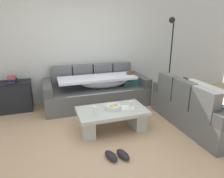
{
  "coord_description": "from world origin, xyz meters",
  "views": [
    {
      "loc": [
        -0.82,
        -2.67,
        1.8
      ],
      "look_at": [
        0.41,
        1.0,
        0.55
      ],
      "focal_mm": 32.47,
      "sensor_mm": 36.0,
      "label": 1
    }
  ],
  "objects_px": {
    "couch_near_window": "(198,107)",
    "side_cabinet": "(14,96)",
    "couch_along_wall": "(98,91)",
    "pair_of_shoes": "(117,155)",
    "wine_glass_near_right": "(130,104)",
    "wine_glass_near_left": "(95,109)",
    "open_magazine": "(126,108)",
    "floor_lamp": "(170,53)",
    "coffee_table": "(112,117)",
    "fruit_bowl": "(113,107)",
    "book_stack_on_cabinet": "(12,79)"
  },
  "relations": [
    {
      "from": "fruit_bowl",
      "to": "floor_lamp",
      "type": "distance_m",
      "value": 2.28
    },
    {
      "from": "couch_near_window",
      "to": "wine_glass_near_right",
      "type": "distance_m",
      "value": 1.31
    },
    {
      "from": "side_cabinet",
      "to": "pair_of_shoes",
      "type": "xyz_separation_m",
      "value": [
        1.53,
        -2.25,
        -0.28
      ]
    },
    {
      "from": "coffee_table",
      "to": "book_stack_on_cabinet",
      "type": "height_order",
      "value": "book_stack_on_cabinet"
    },
    {
      "from": "wine_glass_near_left",
      "to": "open_magazine",
      "type": "distance_m",
      "value": 0.63
    },
    {
      "from": "fruit_bowl",
      "to": "wine_glass_near_right",
      "type": "relative_size",
      "value": 1.69
    },
    {
      "from": "pair_of_shoes",
      "to": "fruit_bowl",
      "type": "bearing_deg",
      "value": 74.77
    },
    {
      "from": "wine_glass_near_right",
      "to": "book_stack_on_cabinet",
      "type": "bearing_deg",
      "value": 141.73
    },
    {
      "from": "open_magazine",
      "to": "side_cabinet",
      "type": "relative_size",
      "value": 0.39
    },
    {
      "from": "wine_glass_near_right",
      "to": "book_stack_on_cabinet",
      "type": "xyz_separation_m",
      "value": [
        -2.0,
        1.58,
        0.21
      ]
    },
    {
      "from": "wine_glass_near_left",
      "to": "pair_of_shoes",
      "type": "height_order",
      "value": "wine_glass_near_left"
    },
    {
      "from": "wine_glass_near_left",
      "to": "side_cabinet",
      "type": "distance_m",
      "value": 2.12
    },
    {
      "from": "couch_along_wall",
      "to": "side_cabinet",
      "type": "relative_size",
      "value": 3.21
    },
    {
      "from": "wine_glass_near_left",
      "to": "side_cabinet",
      "type": "bearing_deg",
      "value": 130.65
    },
    {
      "from": "couch_near_window",
      "to": "fruit_bowl",
      "type": "xyz_separation_m",
      "value": [
        -1.54,
        0.33,
        0.08
      ]
    },
    {
      "from": "couch_near_window",
      "to": "coffee_table",
      "type": "distance_m",
      "value": 1.6
    },
    {
      "from": "couch_near_window",
      "to": "side_cabinet",
      "type": "height_order",
      "value": "couch_near_window"
    },
    {
      "from": "open_magazine",
      "to": "floor_lamp",
      "type": "xyz_separation_m",
      "value": [
        1.62,
        1.17,
        0.73
      ]
    },
    {
      "from": "coffee_table",
      "to": "open_magazine",
      "type": "bearing_deg",
      "value": -3.58
    },
    {
      "from": "fruit_bowl",
      "to": "wine_glass_near_left",
      "type": "relative_size",
      "value": 1.69
    },
    {
      "from": "wine_glass_near_left",
      "to": "wine_glass_near_right",
      "type": "height_order",
      "value": "same"
    },
    {
      "from": "pair_of_shoes",
      "to": "floor_lamp",
      "type": "bearing_deg",
      "value": 43.5
    },
    {
      "from": "couch_near_window",
      "to": "pair_of_shoes",
      "type": "xyz_separation_m",
      "value": [
        -1.76,
        -0.49,
        -0.29
      ]
    },
    {
      "from": "pair_of_shoes",
      "to": "wine_glass_near_left",
      "type": "bearing_deg",
      "value": 103.01
    },
    {
      "from": "coffee_table",
      "to": "wine_glass_near_left",
      "type": "distance_m",
      "value": 0.46
    },
    {
      "from": "wine_glass_near_right",
      "to": "coffee_table",
      "type": "bearing_deg",
      "value": 155.1
    },
    {
      "from": "fruit_bowl",
      "to": "open_magazine",
      "type": "bearing_deg",
      "value": -7.17
    },
    {
      "from": "couch_along_wall",
      "to": "side_cabinet",
      "type": "height_order",
      "value": "couch_along_wall"
    },
    {
      "from": "wine_glass_near_left",
      "to": "book_stack_on_cabinet",
      "type": "height_order",
      "value": "book_stack_on_cabinet"
    },
    {
      "from": "wine_glass_near_right",
      "to": "floor_lamp",
      "type": "relative_size",
      "value": 0.09
    },
    {
      "from": "book_stack_on_cabinet",
      "to": "pair_of_shoes",
      "type": "relative_size",
      "value": 0.66
    },
    {
      "from": "couch_along_wall",
      "to": "coffee_table",
      "type": "xyz_separation_m",
      "value": [
        -0.07,
        -1.22,
        -0.09
      ]
    },
    {
      "from": "fruit_bowl",
      "to": "wine_glass_near_left",
      "type": "distance_m",
      "value": 0.42
    },
    {
      "from": "couch_along_wall",
      "to": "wine_glass_near_right",
      "type": "height_order",
      "value": "couch_along_wall"
    },
    {
      "from": "coffee_table",
      "to": "floor_lamp",
      "type": "height_order",
      "value": "floor_lamp"
    },
    {
      "from": "book_stack_on_cabinet",
      "to": "floor_lamp",
      "type": "height_order",
      "value": "floor_lamp"
    },
    {
      "from": "couch_along_wall",
      "to": "floor_lamp",
      "type": "distance_m",
      "value": 1.97
    },
    {
      "from": "couch_near_window",
      "to": "coffee_table",
      "type": "height_order",
      "value": "couch_near_window"
    },
    {
      "from": "open_magazine",
      "to": "pair_of_shoes",
      "type": "height_order",
      "value": "open_magazine"
    },
    {
      "from": "couch_near_window",
      "to": "wine_glass_near_left",
      "type": "relative_size",
      "value": 11.14
    },
    {
      "from": "floor_lamp",
      "to": "pair_of_shoes",
      "type": "bearing_deg",
      "value": -136.5
    },
    {
      "from": "coffee_table",
      "to": "side_cabinet",
      "type": "relative_size",
      "value": 1.67
    },
    {
      "from": "couch_along_wall",
      "to": "wine_glass_near_left",
      "type": "distance_m",
      "value": 1.45
    },
    {
      "from": "couch_along_wall",
      "to": "pair_of_shoes",
      "type": "height_order",
      "value": "couch_along_wall"
    },
    {
      "from": "side_cabinet",
      "to": "book_stack_on_cabinet",
      "type": "bearing_deg",
      "value": -6.91
    },
    {
      "from": "couch_along_wall",
      "to": "pair_of_shoes",
      "type": "relative_size",
      "value": 6.57
    },
    {
      "from": "wine_glass_near_right",
      "to": "side_cabinet",
      "type": "height_order",
      "value": "side_cabinet"
    },
    {
      "from": "fruit_bowl",
      "to": "side_cabinet",
      "type": "bearing_deg",
      "value": 140.69
    },
    {
      "from": "fruit_bowl",
      "to": "open_magazine",
      "type": "height_order",
      "value": "fruit_bowl"
    },
    {
      "from": "side_cabinet",
      "to": "pair_of_shoes",
      "type": "distance_m",
      "value": 2.74
    }
  ]
}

